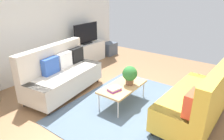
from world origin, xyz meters
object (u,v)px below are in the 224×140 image
at_px(couch_beige, 62,74).
at_px(tv, 86,34).
at_px(tv_console, 87,53).
at_px(bottle_0, 78,44).
at_px(storage_trunk, 109,49).
at_px(table_book_0, 114,90).
at_px(potted_plant, 130,74).
at_px(coffee_table, 123,87).
at_px(vase_0, 72,44).
at_px(couch_green, 198,100).

height_order(couch_beige, tv, tv).
bearing_deg(tv_console, bottle_0, -174.45).
xyz_separation_m(storage_trunk, table_book_0, (-2.85, -2.27, 0.22)).
bearing_deg(table_book_0, potted_plant, -13.03).
bearing_deg(couch_beige, coffee_table, 98.36).
height_order(couch_beige, coffee_table, couch_beige).
height_order(tv_console, storage_trunk, tv_console).
bearing_deg(potted_plant, tv, 61.36).
distance_m(couch_beige, tv, 2.15).
bearing_deg(storage_trunk, table_book_0, -141.43).
bearing_deg(coffee_table, table_book_0, 176.50).
bearing_deg(table_book_0, tv_console, 53.60).
xyz_separation_m(storage_trunk, vase_0, (-1.68, 0.15, 0.51)).
bearing_deg(bottle_0, couch_beige, -147.56).
height_order(couch_green, storage_trunk, couch_green).
height_order(coffee_table, tv, tv).
height_order(couch_beige, couch_green, same).
bearing_deg(tv_console, table_book_0, -126.40).
bearing_deg(couch_green, bottle_0, 81.48).
relative_size(couch_green, storage_trunk, 3.74).
xyz_separation_m(couch_green, table_book_0, (-0.56, 1.44, -0.00)).
distance_m(couch_green, table_book_0, 1.54).
distance_m(vase_0, bottle_0, 0.19).
distance_m(couch_beige, potted_plant, 1.60).
bearing_deg(couch_beige, bottle_0, -154.76).
distance_m(coffee_table, vase_0, 2.62).
relative_size(tv_console, storage_trunk, 2.69).
bearing_deg(vase_0, coffee_table, -110.03).
bearing_deg(couch_green, tv_console, 75.80).
bearing_deg(tv, storage_trunk, -4.16).
bearing_deg(couch_green, couch_beige, 106.54).
xyz_separation_m(tv_console, potted_plant, (-1.34, -2.47, 0.33)).
distance_m(table_book_0, bottle_0, 2.70).
distance_m(couch_green, coffee_table, 1.45).
bearing_deg(storage_trunk, coffee_table, -138.31).
height_order(tv_console, table_book_0, tv_console).
distance_m(couch_green, storage_trunk, 4.36).
bearing_deg(table_book_0, couch_beige, 94.78).
bearing_deg(tv, tv_console, 90.00).
distance_m(coffee_table, potted_plant, 0.30).
distance_m(potted_plant, vase_0, 2.63).
bearing_deg(table_book_0, storage_trunk, 38.57).
height_order(couch_beige, table_book_0, couch_beige).
bearing_deg(bottle_0, couch_green, -101.62).
height_order(table_book_0, vase_0, vase_0).
bearing_deg(vase_0, potted_plant, -106.72).
relative_size(couch_green, vase_0, 11.31).
relative_size(tv, potted_plant, 2.50).
bearing_deg(potted_plant, couch_green, -83.63).
xyz_separation_m(tv_console, storage_trunk, (1.10, -0.10, -0.10)).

